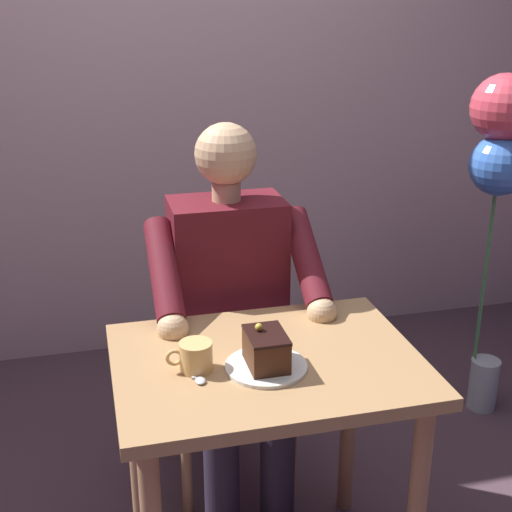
{
  "coord_description": "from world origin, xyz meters",
  "views": [
    {
      "loc": [
        0.42,
        1.57,
        1.65
      ],
      "look_at": [
        0.0,
        -0.1,
        1.0
      ],
      "focal_mm": 49.43,
      "sensor_mm": 36.0,
      "label": 1
    }
  ],
  "objects_px": {
    "dining_table": "(267,399)",
    "dessert_spoon": "(198,374)",
    "chair": "(223,337)",
    "seated_person": "(233,317)",
    "coffee_cup": "(195,356)",
    "cake_slice": "(266,349)",
    "balloon_display": "(500,164)"
  },
  "relations": [
    {
      "from": "seated_person",
      "to": "coffee_cup",
      "type": "xyz_separation_m",
      "value": [
        0.19,
        0.44,
        0.12
      ]
    },
    {
      "from": "dining_table",
      "to": "balloon_display",
      "type": "distance_m",
      "value": 1.36
    },
    {
      "from": "balloon_display",
      "to": "seated_person",
      "type": "bearing_deg",
      "value": 14.62
    },
    {
      "from": "cake_slice",
      "to": "dessert_spoon",
      "type": "xyz_separation_m",
      "value": [
        0.17,
        -0.0,
        -0.05
      ]
    },
    {
      "from": "dining_table",
      "to": "cake_slice",
      "type": "xyz_separation_m",
      "value": [
        0.02,
        0.05,
        0.18
      ]
    },
    {
      "from": "dining_table",
      "to": "seated_person",
      "type": "distance_m",
      "value": 0.42
    },
    {
      "from": "dining_table",
      "to": "cake_slice",
      "type": "distance_m",
      "value": 0.19
    },
    {
      "from": "coffee_cup",
      "to": "chair",
      "type": "bearing_deg",
      "value": -107.48
    },
    {
      "from": "coffee_cup",
      "to": "dessert_spoon",
      "type": "distance_m",
      "value": 0.05
    },
    {
      "from": "cake_slice",
      "to": "dining_table",
      "type": "bearing_deg",
      "value": -107.69
    },
    {
      "from": "cake_slice",
      "to": "chair",
      "type": "bearing_deg",
      "value": -91.42
    },
    {
      "from": "cake_slice",
      "to": "balloon_display",
      "type": "xyz_separation_m",
      "value": [
        -1.1,
        -0.76,
        0.24
      ]
    },
    {
      "from": "cake_slice",
      "to": "coffee_cup",
      "type": "relative_size",
      "value": 1.12
    },
    {
      "from": "seated_person",
      "to": "coffee_cup",
      "type": "relative_size",
      "value": 10.68
    },
    {
      "from": "cake_slice",
      "to": "coffee_cup",
      "type": "xyz_separation_m",
      "value": [
        0.18,
        -0.04,
        -0.01
      ]
    },
    {
      "from": "dining_table",
      "to": "seated_person",
      "type": "relative_size",
      "value": 0.63
    },
    {
      "from": "chair",
      "to": "seated_person",
      "type": "height_order",
      "value": "seated_person"
    },
    {
      "from": "dining_table",
      "to": "balloon_display",
      "type": "height_order",
      "value": "balloon_display"
    },
    {
      "from": "dining_table",
      "to": "dessert_spoon",
      "type": "xyz_separation_m",
      "value": [
        0.19,
        0.05,
        0.13
      ]
    },
    {
      "from": "dining_table",
      "to": "cake_slice",
      "type": "bearing_deg",
      "value": 72.31
    },
    {
      "from": "cake_slice",
      "to": "coffee_cup",
      "type": "bearing_deg",
      "value": -11.52
    },
    {
      "from": "seated_person",
      "to": "balloon_display",
      "type": "relative_size",
      "value": 0.93
    },
    {
      "from": "dining_table",
      "to": "coffee_cup",
      "type": "xyz_separation_m",
      "value": [
        0.19,
        0.01,
        0.17
      ]
    },
    {
      "from": "seated_person",
      "to": "balloon_display",
      "type": "height_order",
      "value": "balloon_display"
    },
    {
      "from": "dining_table",
      "to": "dessert_spoon",
      "type": "distance_m",
      "value": 0.23
    },
    {
      "from": "chair",
      "to": "dessert_spoon",
      "type": "height_order",
      "value": "chair"
    },
    {
      "from": "cake_slice",
      "to": "balloon_display",
      "type": "height_order",
      "value": "balloon_display"
    },
    {
      "from": "dining_table",
      "to": "chair",
      "type": "xyz_separation_m",
      "value": [
        0.0,
        -0.59,
        -0.11
      ]
    },
    {
      "from": "chair",
      "to": "balloon_display",
      "type": "relative_size",
      "value": 0.67
    },
    {
      "from": "coffee_cup",
      "to": "balloon_display",
      "type": "xyz_separation_m",
      "value": [
        -1.28,
        -0.72,
        0.25
      ]
    },
    {
      "from": "coffee_cup",
      "to": "balloon_display",
      "type": "height_order",
      "value": "balloon_display"
    },
    {
      "from": "chair",
      "to": "dessert_spoon",
      "type": "distance_m",
      "value": 0.71
    }
  ]
}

